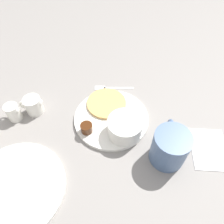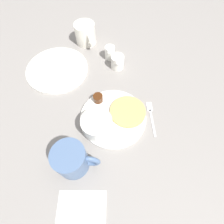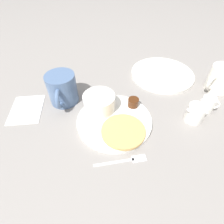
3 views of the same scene
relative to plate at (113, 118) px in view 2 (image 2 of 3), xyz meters
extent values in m
plane|color=gray|center=(0.00, 0.00, -0.01)|extent=(4.00, 4.00, 0.00)
cylinder|color=white|center=(0.00, 0.00, 0.00)|extent=(0.23, 0.23, 0.01)
cylinder|color=tan|center=(0.05, 0.01, 0.01)|extent=(0.13, 0.13, 0.01)
cylinder|color=white|center=(-0.06, -0.03, 0.03)|extent=(0.10, 0.10, 0.05)
cylinder|color=white|center=(-0.06, -0.03, 0.06)|extent=(0.08, 0.08, 0.01)
cylinder|color=#47230F|center=(-0.04, 0.08, 0.02)|extent=(0.04, 0.04, 0.03)
cylinder|color=white|center=(-0.08, -0.03, 0.02)|extent=(0.05, 0.05, 0.02)
sphere|color=white|center=(-0.08, -0.03, 0.03)|extent=(0.03, 0.03, 0.03)
cylinder|color=slate|center=(-0.14, -0.14, 0.05)|extent=(0.10, 0.10, 0.10)
torus|color=slate|center=(-0.09, -0.15, 0.05)|extent=(0.07, 0.03, 0.07)
cylinder|color=white|center=(0.05, 0.24, 0.02)|extent=(0.05, 0.05, 0.06)
torus|color=white|center=(0.06, 0.27, 0.03)|extent=(0.01, 0.03, 0.03)
cone|color=white|center=(0.05, 0.22, 0.05)|extent=(0.02, 0.02, 0.01)
cylinder|color=white|center=(0.03, 0.30, 0.02)|extent=(0.04, 0.04, 0.06)
torus|color=white|center=(0.04, 0.32, 0.03)|extent=(0.02, 0.03, 0.03)
cone|color=white|center=(0.02, 0.28, 0.05)|extent=(0.01, 0.01, 0.01)
cube|color=silver|center=(0.13, -0.04, 0.00)|extent=(0.02, 0.11, 0.00)
cube|color=silver|center=(0.14, 0.03, 0.00)|extent=(0.02, 0.04, 0.00)
cube|color=white|center=(-0.13, -0.27, 0.00)|extent=(0.15, 0.12, 0.00)
cylinder|color=silver|center=(-0.06, 0.42, 0.04)|extent=(0.09, 0.09, 0.09)
torus|color=silver|center=(-0.05, 0.37, 0.04)|extent=(0.03, 0.06, 0.06)
cylinder|color=white|center=(-0.20, 0.26, 0.00)|extent=(0.25, 0.25, 0.01)
camera|label=1|loc=(-0.41, 0.03, 0.55)|focal=35.00mm
camera|label=2|loc=(-0.05, -0.28, 0.54)|focal=28.00mm
camera|label=3|loc=(0.34, -0.10, 0.41)|focal=28.00mm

